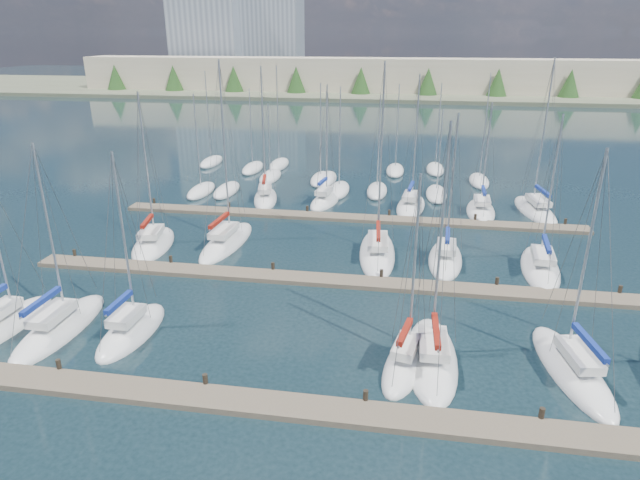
# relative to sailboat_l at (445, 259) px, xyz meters

# --- Properties ---
(ground) EXTENTS (400.00, 400.00, 0.00)m
(ground) POSITION_rel_sailboat_l_xyz_m (-8.75, 38.74, -0.18)
(ground) COLOR #182B31
(ground) RESTS_ON ground
(dock_near) EXTENTS (44.00, 1.93, 1.10)m
(dock_near) POSITION_rel_sailboat_l_xyz_m (-8.75, -19.24, -0.03)
(dock_near) COLOR #6B5E4C
(dock_near) RESTS_ON ground
(dock_mid) EXTENTS (44.00, 1.93, 1.10)m
(dock_mid) POSITION_rel_sailboat_l_xyz_m (-8.75, -5.24, -0.03)
(dock_mid) COLOR #6B5E4C
(dock_mid) RESTS_ON ground
(dock_far) EXTENTS (44.00, 1.93, 1.10)m
(dock_far) POSITION_rel_sailboat_l_xyz_m (-8.75, 8.76, -0.03)
(dock_far) COLOR #6B5E4C
(dock_far) RESTS_ON ground
(sailboat_l) EXTENTS (3.12, 8.03, 12.06)m
(sailboat_l) POSITION_rel_sailboat_l_xyz_m (0.00, 0.00, 0.00)
(sailboat_l) COLOR white
(sailboat_l) RESTS_ON ground
(sailboat_f) EXTENTS (3.84, 8.99, 12.49)m
(sailboat_f) POSITION_rel_sailboat_l_xyz_m (5.73, -13.96, 0.00)
(sailboat_f) COLOR white
(sailboat_f) RESTS_ON ground
(sailboat_o) EXTENTS (3.40, 6.93, 12.69)m
(sailboat_o) POSITION_rel_sailboat_l_xyz_m (-11.62, 13.65, 0.02)
(sailboat_o) COLOR white
(sailboat_o) RESTS_ON ground
(sailboat_r) EXTENTS (3.99, 9.79, 15.33)m
(sailboat_r) POSITION_rel_sailboat_l_xyz_m (9.51, 13.90, 0.01)
(sailboat_r) COLOR white
(sailboat_r) RESTS_ON ground
(sailboat_c) EXTENTS (2.70, 6.79, 11.53)m
(sailboat_c) POSITION_rel_sailboat_l_xyz_m (-18.98, -14.02, 0.01)
(sailboat_c) COLOR white
(sailboat_c) RESTS_ON ground
(sailboat_k) EXTENTS (3.47, 10.58, 15.51)m
(sailboat_k) POSITION_rel_sailboat_l_xyz_m (-5.34, 0.48, 0.01)
(sailboat_k) COLOR white
(sailboat_k) RESTS_ON ground
(sailboat_d) EXTENTS (3.39, 6.87, 11.16)m
(sailboat_d) POSITION_rel_sailboat_l_xyz_m (-2.88, -14.68, 0.01)
(sailboat_d) COLOR white
(sailboat_d) RESTS_ON ground
(sailboat_n) EXTENTS (4.00, 8.28, 14.36)m
(sailboat_n) POSITION_rel_sailboat_l_xyz_m (-18.06, 13.67, 0.02)
(sailboat_n) COLOR white
(sailboat_n) RESTS_ON ground
(sailboat_m) EXTENTS (3.64, 9.00, 12.21)m
(sailboat_m) POSITION_rel_sailboat_l_xyz_m (6.97, -0.54, -0.01)
(sailboat_m) COLOR white
(sailboat_m) RESTS_ON ground
(sailboat_e) EXTENTS (2.90, 8.59, 13.56)m
(sailboat_e) POSITION_rel_sailboat_l_xyz_m (-1.50, -14.04, 0.00)
(sailboat_e) COLOR white
(sailboat_e) RESTS_ON ground
(sailboat_q) EXTENTS (3.18, 7.88, 11.36)m
(sailboat_q) POSITION_rel_sailboat_l_xyz_m (4.14, 12.91, -0.00)
(sailboat_q) COLOR white
(sailboat_q) RESTS_ON ground
(sailboat_b) EXTENTS (2.68, 8.60, 11.91)m
(sailboat_b) POSITION_rel_sailboat_l_xyz_m (-23.41, -14.36, -0.01)
(sailboat_b) COLOR white
(sailboat_b) RESTS_ON ground
(sailboat_h) EXTENTS (4.50, 8.28, 13.22)m
(sailboat_h) POSITION_rel_sailboat_l_xyz_m (-23.98, -0.63, -0.00)
(sailboat_h) COLOR white
(sailboat_h) RESTS_ON ground
(sailboat_a) EXTENTS (2.49, 7.57, 10.99)m
(sailboat_a) POSITION_rel_sailboat_l_xyz_m (-26.80, -14.50, 0.00)
(sailboat_a) COLOR white
(sailboat_a) RESTS_ON ground
(sailboat_p) EXTENTS (3.65, 8.42, 13.82)m
(sailboat_p) POSITION_rel_sailboat_l_xyz_m (-2.71, 13.44, 0.01)
(sailboat_p) COLOR white
(sailboat_p) RESTS_ON ground
(sailboat_i) EXTENTS (3.33, 9.82, 15.55)m
(sailboat_i) POSITION_rel_sailboat_l_xyz_m (-18.04, 0.76, 0.01)
(sailboat_i) COLOR white
(sailboat_i) RESTS_ON ground
(distant_boats) EXTENTS (36.93, 20.75, 13.30)m
(distant_boats) POSITION_rel_sailboat_l_xyz_m (-13.10, 22.51, 0.11)
(distant_boats) COLOR #9EA0A5
(distant_boats) RESTS_ON ground
(shoreline) EXTENTS (400.00, 60.00, 38.00)m
(shoreline) POSITION_rel_sailboat_l_xyz_m (-22.05, 128.51, 7.26)
(shoreline) COLOR #666B51
(shoreline) RESTS_ON ground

